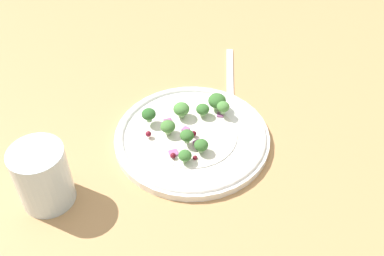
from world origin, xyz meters
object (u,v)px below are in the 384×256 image
at_px(fork, 230,82).
at_px(broccoli_floret_1, 223,107).
at_px(plate, 192,137).
at_px(water_glass, 43,176).
at_px(broccoli_floret_2, 187,136).
at_px(broccoli_floret_0, 201,145).

bearing_deg(fork, broccoli_floret_1, -62.91).
height_order(plate, fork, plate).
distance_m(broccoli_floret_1, fork, 0.11).
xyz_separation_m(broccoli_floret_1, water_glass, (-0.10, -0.27, 0.01)).
xyz_separation_m(plate, fork, (-0.03, 0.16, -0.01)).
height_order(broccoli_floret_2, fork, broccoli_floret_2).
bearing_deg(broccoli_floret_0, water_glass, -123.01).
height_order(broccoli_floret_0, water_glass, water_glass).
height_order(plate, water_glass, water_glass).
height_order(broccoli_floret_2, water_glass, water_glass).
height_order(plate, broccoli_floret_1, broccoli_floret_1).
distance_m(broccoli_floret_0, broccoli_floret_2, 0.03).
relative_size(broccoli_floret_1, fork, 0.13).
distance_m(broccoli_floret_1, water_glass, 0.29).
xyz_separation_m(broccoli_floret_0, fork, (-0.07, 0.18, -0.03)).
bearing_deg(water_glass, broccoli_floret_1, 69.79).
height_order(plate, broccoli_floret_2, broccoli_floret_2).
xyz_separation_m(broccoli_floret_0, water_glass, (-0.12, -0.19, 0.02)).
distance_m(broccoli_floret_0, fork, 0.19).
distance_m(plate, broccoli_floret_1, 0.07).
distance_m(broccoli_floret_2, fork, 0.19).
height_order(broccoli_floret_0, broccoli_floret_1, broccoli_floret_1).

